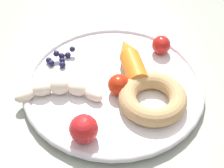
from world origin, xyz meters
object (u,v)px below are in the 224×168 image
at_px(tomato_far, 118,85).
at_px(dining_table, 105,103).
at_px(carrot_orange, 131,60).
at_px(donut, 153,98).
at_px(banana, 60,89).
at_px(blueberry_pile, 60,58).
at_px(tomato_near, 162,46).
at_px(tomato_mid, 84,129).
at_px(plate, 112,85).

bearing_deg(tomato_far, dining_table, 89.74).
distance_m(carrot_orange, donut, 0.09).
xyz_separation_m(banana, blueberry_pile, (0.02, 0.08, -0.00)).
distance_m(tomato_near, tomato_mid, 0.23).
relative_size(blueberry_pile, tomato_mid, 1.32).
bearing_deg(tomato_mid, plate, 49.51).
height_order(plate, blueberry_pile, blueberry_pile).
distance_m(plate, blueberry_pile, 0.11).
distance_m(plate, donut, 0.08).
xyz_separation_m(dining_table, blueberry_pile, (-0.07, 0.04, 0.11)).
xyz_separation_m(donut, tomato_far, (-0.04, 0.04, 0.00)).
height_order(tomato_near, tomato_far, tomato_far).
relative_size(dining_table, tomato_near, 34.01).
xyz_separation_m(tomato_near, tomato_mid, (-0.19, -0.13, 0.00)).
xyz_separation_m(plate, carrot_orange, (0.04, 0.03, 0.02)).
relative_size(dining_table, tomato_far, 32.67).
bearing_deg(banana, tomato_far, -17.57).
distance_m(dining_table, donut, 0.16).
bearing_deg(blueberry_pile, banana, -104.31).
height_order(plate, carrot_orange, carrot_orange).
relative_size(banana, carrot_orange, 1.23).
distance_m(blueberry_pile, tomato_near, 0.19).
bearing_deg(tomato_mid, tomato_far, 40.46).
xyz_separation_m(banana, tomato_far, (0.09, -0.03, 0.01)).
xyz_separation_m(banana, carrot_orange, (0.13, 0.02, 0.01)).
height_order(carrot_orange, tomato_mid, tomato_mid).
height_order(blueberry_pile, tomato_mid, tomato_mid).
bearing_deg(donut, blueberry_pile, 126.39).
bearing_deg(dining_table, plate, -93.84).
bearing_deg(plate, carrot_orange, 30.92).
bearing_deg(blueberry_pile, tomato_far, -57.10).
bearing_deg(carrot_orange, tomato_near, 13.48).
height_order(dining_table, blueberry_pile, blueberry_pile).
relative_size(plate, tomato_mid, 7.15).
relative_size(donut, blueberry_pile, 1.91).
relative_size(banana, blueberry_pile, 2.48).
relative_size(dining_table, carrot_orange, 10.20).
relative_size(plate, donut, 2.83).
distance_m(carrot_orange, tomato_near, 0.07).
bearing_deg(plate, banana, 175.47).
bearing_deg(plate, tomato_far, -82.59).
relative_size(donut, tomato_mid, 2.52).
distance_m(carrot_orange, tomato_far, 0.06).
height_order(blueberry_pile, tomato_far, tomato_far).
height_order(dining_table, tomato_near, tomato_near).
height_order(plate, banana, banana).
relative_size(blueberry_pile, tomato_far, 1.59).
bearing_deg(blueberry_pile, carrot_orange, -28.04).
height_order(tomato_near, tomato_mid, tomato_mid).
xyz_separation_m(banana, tomato_near, (0.20, 0.04, 0.00)).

